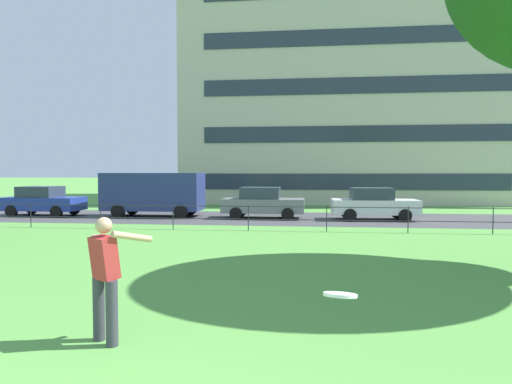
{
  "coord_description": "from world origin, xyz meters",
  "views": [
    {
      "loc": [
        2.25,
        -2.48,
        2.33
      ],
      "look_at": [
        0.96,
        8.94,
        1.79
      ],
      "focal_mm": 31.17,
      "sensor_mm": 36.0,
      "label": 1
    }
  ],
  "objects": [
    {
      "name": "frisbee",
      "position": [
        2.52,
        1.04,
        1.35
      ],
      "size": [
        0.33,
        0.33,
        0.07
      ],
      "color": "white"
    },
    {
      "name": "panel_van_far_right",
      "position": [
        -5.53,
        19.53,
        1.27
      ],
      "size": [
        5.01,
        2.12,
        2.24
      ],
      "color": "navy",
      "rests_on": "ground"
    },
    {
      "name": "park_fence",
      "position": [
        -0.0,
        14.71,
        0.66
      ],
      "size": [
        30.42,
        0.04,
        1.0
      ],
      "color": "#232328",
      "rests_on": "ground"
    },
    {
      "name": "street_strip",
      "position": [
        0.0,
        19.44,
        0.0
      ],
      "size": [
        80.0,
        6.42,
        0.01
      ],
      "primitive_type": "cube",
      "color": "#424247",
      "rests_on": "ground"
    },
    {
      "name": "car_grey_far_left",
      "position": [
        0.12,
        19.26,
        0.78
      ],
      "size": [
        4.02,
        1.85,
        1.54
      ],
      "color": "slate",
      "rests_on": "ground"
    },
    {
      "name": "person_thrower",
      "position": [
        -0.44,
        3.18,
        0.93
      ],
      "size": [
        0.78,
        0.65,
        1.71
      ],
      "color": "#383842",
      "rests_on": "ground"
    },
    {
      "name": "car_white_left",
      "position": [
        5.45,
        19.14,
        0.78
      ],
      "size": [
        4.03,
        1.88,
        1.54
      ],
      "color": "silver",
      "rests_on": "ground"
    },
    {
      "name": "car_blue_right",
      "position": [
        -11.42,
        19.23,
        0.78
      ],
      "size": [
        4.05,
        1.91,
        1.54
      ],
      "color": "#233899",
      "rests_on": "ground"
    },
    {
      "name": "apartment_building_background",
      "position": [
        5.36,
        36.07,
        9.89
      ],
      "size": [
        24.53,
        16.16,
        19.77
      ],
      "color": "beige",
      "rests_on": "ground"
    }
  ]
}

